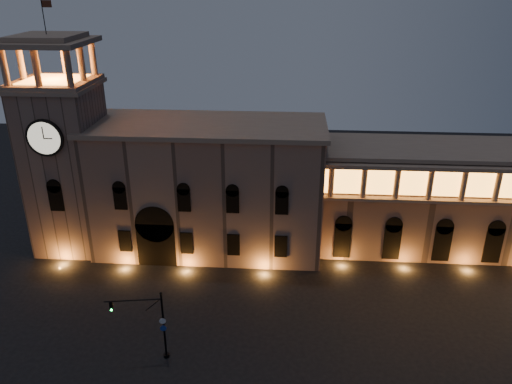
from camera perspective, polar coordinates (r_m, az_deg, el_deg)
ground at (r=52.99m, az=-6.79°, el=-17.80°), size 160.00×160.00×0.00m
government_building at (r=67.09m, az=-5.57°, el=0.55°), size 30.80×12.80×17.60m
clock_tower at (r=70.30m, az=-20.83°, el=3.43°), size 9.80×9.80×32.40m
colonnade_wing at (r=72.46m, az=22.41°, el=-0.65°), size 40.60×11.50×14.50m
traffic_light at (r=50.56m, az=-11.62°, el=-14.59°), size 5.57×1.23×7.70m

